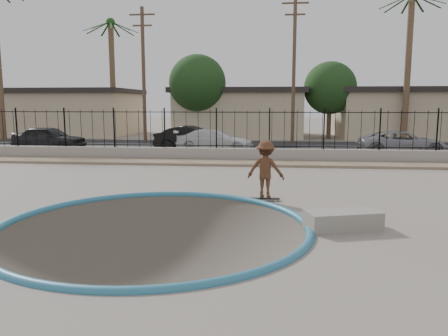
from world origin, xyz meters
The scene contains 23 objects.
ground centered at (0.00, 12.00, -1.10)m, with size 120.00×120.00×2.20m, color slate.
bowl_pit centered at (0.00, -1.00, 0.00)m, with size 6.84×6.84×1.80m, color #4A4239, non-canonical shape.
coping_ring centered at (0.00, -1.00, 0.00)m, with size 7.04×7.04×0.20m, color teal.
rock_strip centered at (0.00, 9.20, 0.06)m, with size 42.00×1.60×0.11m, color #9D8267.
retaining_wall centered at (0.00, 10.30, 0.30)m, with size 42.00×0.45×0.60m, color gray.
fence centered at (0.00, 10.30, 1.50)m, with size 40.00×0.04×1.80m.
street centered at (0.00, 17.00, 0.02)m, with size 90.00×8.00×0.04m, color black.
house_west centered at (-15.00, 26.50, 1.97)m, with size 11.60×8.60×3.90m.
house_center centered at (0.00, 26.50, 1.97)m, with size 10.60×8.60×3.90m.
house_east centered at (14.00, 26.50, 1.97)m, with size 12.60×8.60×3.90m.
palm_mid centered at (-10.00, 24.00, 6.69)m, with size 2.30×2.30×9.30m.
palm_right centered at (12.00, 22.00, 7.33)m, with size 2.30×2.30×10.30m.
utility_pole_left centered at (-6.00, 19.00, 4.70)m, with size 1.70×0.24×9.00m.
utility_pole_mid centered at (4.00, 19.00, 4.96)m, with size 1.70×0.24×9.50m.
street_tree_left centered at (-3.00, 23.00, 4.19)m, with size 4.32×4.32×6.36m.
street_tree_mid centered at (7.00, 24.00, 3.84)m, with size 3.96×3.96×5.83m.
skater centered at (2.42, 1.88, 0.80)m, with size 1.04×0.60×1.61m, color brown.
skateboard centered at (2.42, 1.88, 0.06)m, with size 0.82×0.24×0.07m.
concrete_ledge centered at (4.14, -0.73, 0.20)m, with size 1.60×0.70×0.40m, color gray.
car_a centered at (-9.98, 13.40, 0.74)m, with size 1.65×4.10×1.40m, color black.
car_b centered at (-1.83, 14.10, 0.73)m, with size 1.47×4.22×1.39m, color black.
car_c centered at (-0.49, 13.61, 0.66)m, with size 1.75×4.31×1.25m, color silver.
car_d centered at (9.45, 13.40, 0.66)m, with size 2.08×4.51×1.25m, color gray.
Camera 1 is at (2.53, -10.21, 2.74)m, focal length 35.00 mm.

